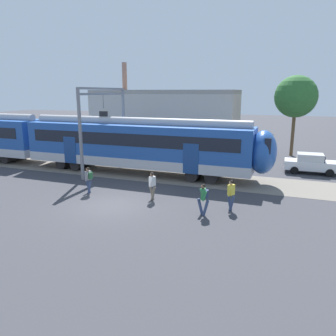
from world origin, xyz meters
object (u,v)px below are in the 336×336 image
(commuter_train, at_px, (46,139))
(pedestrian_green, at_px, (204,197))
(parked_car_white, at_px, (311,163))
(pedestrian_grey, at_px, (89,178))
(pedestrian_white, at_px, (152,184))
(pedestrian_yellow, at_px, (231,193))

(commuter_train, bearing_deg, pedestrian_green, -23.86)
(pedestrian_green, xyz_separation_m, parked_car_white, (5.56, 11.71, -0.21))
(pedestrian_green, distance_m, parked_car_white, 12.97)
(pedestrian_grey, bearing_deg, parked_car_white, 38.65)
(parked_car_white, bearing_deg, commuter_train, -167.57)
(commuter_train, height_order, pedestrian_white, commuter_train)
(pedestrian_grey, distance_m, pedestrian_yellow, 8.83)
(pedestrian_white, bearing_deg, parked_car_white, 49.08)
(pedestrian_grey, distance_m, pedestrian_white, 4.23)
(commuter_train, xyz_separation_m, pedestrian_white, (12.40, -5.66, -1.29))
(pedestrian_grey, height_order, pedestrian_green, same)
(pedestrian_green, bearing_deg, pedestrian_yellow, 46.13)
(pedestrian_white, bearing_deg, pedestrian_grey, -177.30)
(pedestrian_white, bearing_deg, pedestrian_yellow, -1.47)
(pedestrian_yellow, bearing_deg, parked_car_white, 67.30)
(pedestrian_green, bearing_deg, parked_car_white, 64.59)
(pedestrian_white, height_order, parked_car_white, pedestrian_white)
(commuter_train, distance_m, pedestrian_yellow, 18.00)
(pedestrian_green, height_order, pedestrian_yellow, same)
(commuter_train, xyz_separation_m, pedestrian_grey, (8.17, -5.86, -1.26))
(pedestrian_white, distance_m, pedestrian_yellow, 4.60)
(pedestrian_white, height_order, pedestrian_yellow, same)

